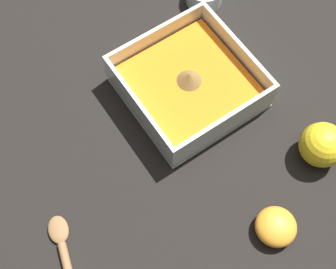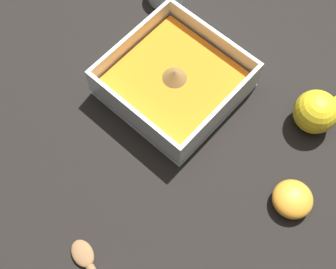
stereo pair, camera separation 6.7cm
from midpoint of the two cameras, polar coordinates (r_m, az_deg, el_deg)
ground_plane at (r=0.77m, az=7.16°, el=7.65°), size 4.00×4.00×0.00m
square_dish at (r=0.72m, az=5.19°, el=5.69°), size 0.19×0.19×0.06m
lemon_squeezer at (r=0.72m, az=22.07°, el=-1.17°), size 0.09×0.20×0.07m
lemon_half at (r=0.67m, az=15.88°, el=-11.10°), size 0.06×0.06×0.03m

